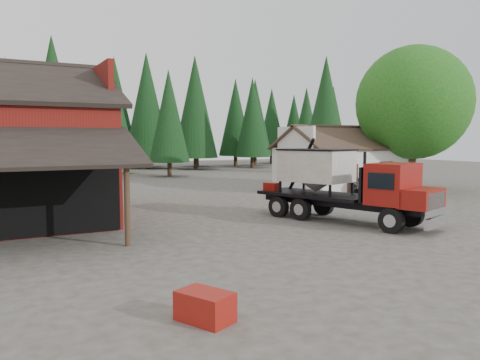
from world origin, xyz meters
name	(u,v)px	position (x,y,z in m)	size (l,w,h in m)	color
ground	(298,241)	(0.00, 0.00, 0.00)	(120.00, 120.00, 0.00)	#443F35
farmhouse	(340,166)	(13.00, 13.00, 1.67)	(8.60, 6.42, 4.65)	silver
deciduous_tree	(414,107)	(17.01, 9.97, 5.91)	(8.00, 8.00, 10.20)	#382619
conifer_backdrop	(84,171)	(0.00, 42.00, 0.00)	(76.00, 16.00, 16.00)	black
near_pine_b	(169,116)	(6.00, 30.00, 5.89)	(3.96, 3.96, 10.40)	#382619
near_pine_c	(326,108)	(22.00, 26.00, 6.89)	(4.84, 4.84, 12.40)	#382619
near_pine_d	(53,99)	(-4.00, 34.00, 7.39)	(5.28, 5.28, 13.40)	#382619
feed_truck	(343,183)	(4.00, 2.28, 1.73)	(4.65, 8.45, 3.69)	black
silver_car	(380,181)	(14.00, 10.00, 0.76)	(2.51, 5.44, 1.51)	#9C9EA4
equip_box	(205,306)	(-6.00, -5.21, 0.30)	(0.70, 1.10, 0.60)	maroon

